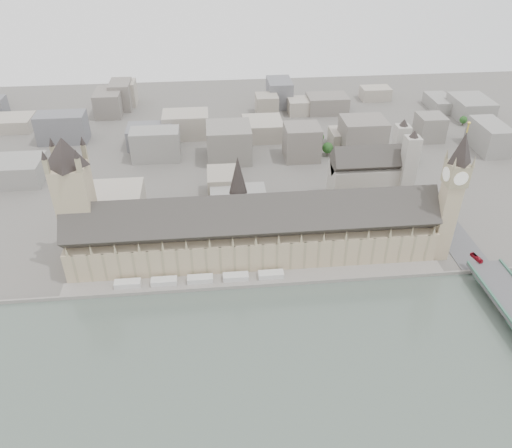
{
  "coord_description": "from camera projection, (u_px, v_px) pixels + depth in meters",
  "views": [
    {
      "loc": [
        -27.44,
        -278.5,
        229.22
      ],
      "look_at": [
        2.69,
        27.02,
        25.03
      ],
      "focal_mm": 35.0,
      "sensor_mm": 36.0,
      "label": 1
    }
  ],
  "objects": [
    {
      "name": "ground",
      "position": [
        256.0,
        274.0,
        359.95
      ],
      "size": [
        900.0,
        900.0,
        0.0
      ],
      "primitive_type": "plane",
      "color": "#595651",
      "rests_on": "ground"
    },
    {
      "name": "embankment_wall",
      "position": [
        258.0,
        286.0,
        346.69
      ],
      "size": [
        600.0,
        1.5,
        3.0
      ],
      "primitive_type": "cube",
      "color": "slate",
      "rests_on": "ground"
    },
    {
      "name": "river_terrace",
      "position": [
        257.0,
        279.0,
        353.19
      ],
      "size": [
        270.0,
        15.0,
        2.0
      ],
      "primitive_type": "cube",
      "color": "slate",
      "rests_on": "ground"
    },
    {
      "name": "terrace_tents",
      "position": [
        200.0,
        279.0,
        348.67
      ],
      "size": [
        118.0,
        7.0,
        4.0
      ],
      "color": "silver",
      "rests_on": "river_terrace"
    },
    {
      "name": "palace_of_westminster",
      "position": [
        253.0,
        232.0,
        363.7
      ],
      "size": [
        265.0,
        40.73,
        55.44
      ],
      "color": "tan",
      "rests_on": "ground"
    },
    {
      "name": "elizabeth_tower",
      "position": [
        453.0,
        189.0,
        345.69
      ],
      "size": [
        17.0,
        17.0,
        107.5
      ],
      "color": "tan",
      "rests_on": "ground"
    },
    {
      "name": "victoria_tower",
      "position": [
        75.0,
        198.0,
        340.96
      ],
      "size": [
        30.0,
        30.0,
        100.0
      ],
      "color": "tan",
      "rests_on": "ground"
    },
    {
      "name": "central_tower",
      "position": [
        238.0,
        187.0,
        348.61
      ],
      "size": [
        13.0,
        13.0,
        48.0
      ],
      "color": "tan",
      "rests_on": "ground"
    },
    {
      "name": "westminster_abbey",
      "position": [
        372.0,
        174.0,
        433.85
      ],
      "size": [
        68.0,
        36.0,
        64.0
      ],
      "color": "#A09A90",
      "rests_on": "ground"
    },
    {
      "name": "city_skyline_inland",
      "position": [
        234.0,
        120.0,
        552.45
      ],
      "size": [
        720.0,
        360.0,
        38.0
      ],
      "primitive_type": null,
      "color": "gray",
      "rests_on": "ground"
    },
    {
      "name": "park_trees",
      "position": [
        236.0,
        220.0,
        404.7
      ],
      "size": [
        110.0,
        30.0,
        15.0
      ],
      "primitive_type": null,
      "color": "#1E4217",
      "rests_on": "ground"
    },
    {
      "name": "red_bus_north",
      "position": [
        476.0,
        258.0,
        356.31
      ],
      "size": [
        5.17,
        11.17,
        3.03
      ],
      "primitive_type": "imported",
      "rotation": [
        0.0,
        0.0,
        0.25
      ],
      "color": "maroon",
      "rests_on": "westminster_bridge"
    },
    {
      "name": "car_approach",
      "position": [
        455.0,
        218.0,
        401.39
      ],
      "size": [
        3.87,
        5.83,
        1.57
      ],
      "primitive_type": "imported",
      "rotation": [
        0.0,
        0.0,
        -0.34
      ],
      "color": "gray",
      "rests_on": "westminster_bridge"
    }
  ]
}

